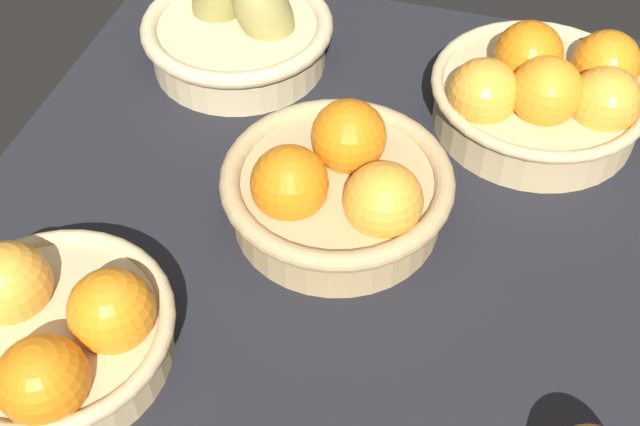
# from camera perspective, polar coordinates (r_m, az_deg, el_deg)

# --- Properties ---
(market_tray) EXTENTS (0.84, 0.72, 0.03)m
(market_tray) POSITION_cam_1_polar(r_m,az_deg,el_deg) (0.88, -0.81, -1.01)
(market_tray) COLOR black
(market_tray) RESTS_ON ground
(basket_near_left_pears) EXTENTS (0.24, 0.24, 0.14)m
(basket_near_left_pears) POSITION_cam_1_polar(r_m,az_deg,el_deg) (1.04, -5.65, 12.41)
(basket_near_left_pears) COLOR #D3BC8C
(basket_near_left_pears) RESTS_ON market_tray
(basket_far_left) EXTENTS (0.25, 0.25, 0.12)m
(basket_far_left) POSITION_cam_1_polar(r_m,az_deg,el_deg) (0.97, 15.17, 8.00)
(basket_far_left) COLOR tan
(basket_far_left) RESTS_ON market_tray
(basket_near_right) EXTENTS (0.22, 0.22, 0.10)m
(basket_near_right) POSITION_cam_1_polar(r_m,az_deg,el_deg) (0.76, -17.87, -7.86)
(basket_near_right) COLOR tan
(basket_near_right) RESTS_ON market_tray
(basket_center) EXTENTS (0.24, 0.24, 0.12)m
(basket_center) POSITION_cam_1_polar(r_m,az_deg,el_deg) (0.83, 1.23, 1.82)
(basket_center) COLOR tan
(basket_center) RESTS_ON market_tray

